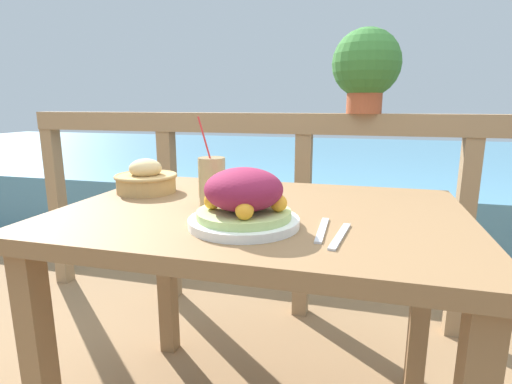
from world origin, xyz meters
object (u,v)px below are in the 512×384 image
at_px(salad_plate, 245,201).
at_px(drink_glass, 212,182).
at_px(bread_basket, 146,179).
at_px(potted_plant, 366,66).

bearing_deg(salad_plate, drink_glass, 132.20).
bearing_deg(bread_basket, drink_glass, -22.10).
xyz_separation_m(drink_glass, bread_basket, (-0.27, 0.11, -0.03)).
xyz_separation_m(bread_basket, potted_plant, (0.66, 0.66, 0.39)).
distance_m(drink_glass, bread_basket, 0.29).
relative_size(salad_plate, drink_glass, 1.05).
distance_m(drink_glass, potted_plant, 0.93).
bearing_deg(potted_plant, salad_plate, -104.85).
bearing_deg(bread_basket, salad_plate, -33.07).
relative_size(drink_glass, bread_basket, 1.24).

